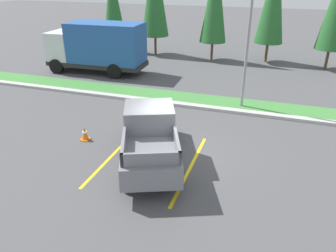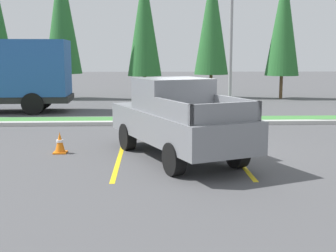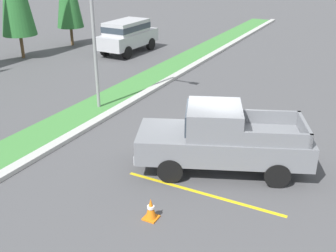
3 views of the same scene
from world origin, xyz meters
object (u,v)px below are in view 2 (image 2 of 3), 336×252
cypress_tree_right_inner (212,20)px  traffic_cone (60,143)px  cypress_tree_center (144,22)px  cypress_tree_rightmost (284,22)px  cypress_tree_left_inner (62,15)px  pickup_truck_main (177,119)px  cargo_truck_distant (1,73)px  street_light (232,29)px

cypress_tree_right_inner → traffic_cone: bearing=-111.6°
cypress_tree_center → cypress_tree_rightmost: (8.47, -0.03, 0.02)m
cypress_tree_left_inner → pickup_truck_main: bearing=-70.0°
cypress_tree_left_inner → traffic_cone: cypress_tree_left_inner is taller
cypress_tree_right_inner → cypress_tree_rightmost: 4.35m
cargo_truck_distant → street_light: street_light is taller
cypress_tree_right_inner → pickup_truck_main: bearing=-100.7°
cypress_tree_left_inner → cypress_tree_center: size_ratio=1.09×
street_light → cypress_tree_rightmost: (4.90, 9.63, 0.98)m
street_light → cypress_tree_right_inner: bearing=86.6°
cypress_tree_right_inner → cypress_tree_rightmost: bearing=-10.1°
cargo_truck_distant → cypress_tree_rightmost: (15.21, 6.05, 2.85)m
cypress_tree_rightmost → cypress_tree_center: bearing=179.8°
cypress_tree_left_inner → cypress_tree_center: cypress_tree_left_inner is taller
traffic_cone → cypress_tree_rightmost: bearing=55.2°
cypress_tree_right_inner → cypress_tree_center: bearing=-170.0°
cypress_tree_rightmost → traffic_cone: bearing=-124.8°
pickup_truck_main → cypress_tree_center: (-1.01, 16.06, 3.64)m
cypress_tree_rightmost → pickup_truck_main: bearing=-115.0°
street_light → cypress_tree_rightmost: 10.85m
cypress_tree_rightmost → traffic_cone: 19.24m
cargo_truck_distant → traffic_cone: 10.48m
cypress_tree_left_inner → cypress_tree_center: 5.03m
pickup_truck_main → cypress_tree_rightmost: (7.46, 16.03, 3.66)m
cargo_truck_distant → cypress_tree_rightmost: bearing=21.7°
street_light → traffic_cone: size_ratio=10.61×
cypress_tree_right_inner → traffic_cone: cypress_tree_right_inner is taller
pickup_truck_main → cypress_tree_rightmost: 18.06m
cargo_truck_distant → street_light: size_ratio=1.08×
pickup_truck_main → cypress_tree_rightmost: size_ratio=0.69×
street_light → cypress_tree_center: 10.34m
pickup_truck_main → cargo_truck_distant: bearing=127.8°
pickup_truck_main → cargo_truck_distant: (-7.75, 9.98, 0.81)m
cypress_tree_center → cypress_tree_rightmost: 8.47m
cargo_truck_distant → cypress_tree_rightmost: 16.62m
pickup_truck_main → cypress_tree_left_inner: (-5.99, 16.51, 4.06)m
cypress_tree_center → traffic_cone: (-2.21, -15.41, -4.39)m
traffic_cone → pickup_truck_main: bearing=-11.5°
pickup_truck_main → cypress_tree_rightmost: bearing=65.0°
street_light → cypress_tree_right_inner: size_ratio=0.77×
traffic_cone → cypress_tree_left_inner: bearing=99.9°
cargo_truck_distant → cypress_tree_right_inner: bearing=32.0°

